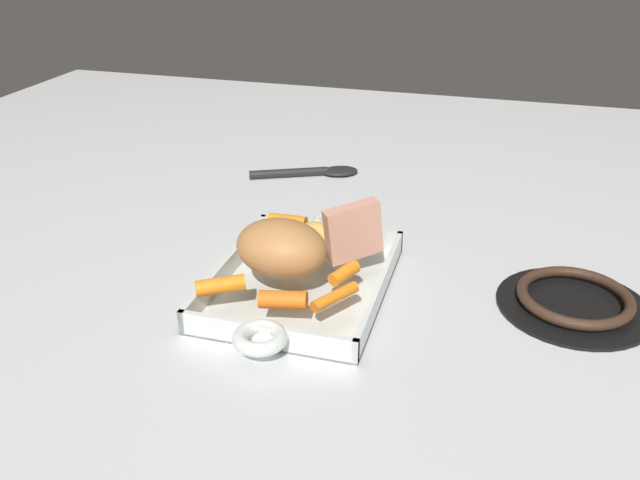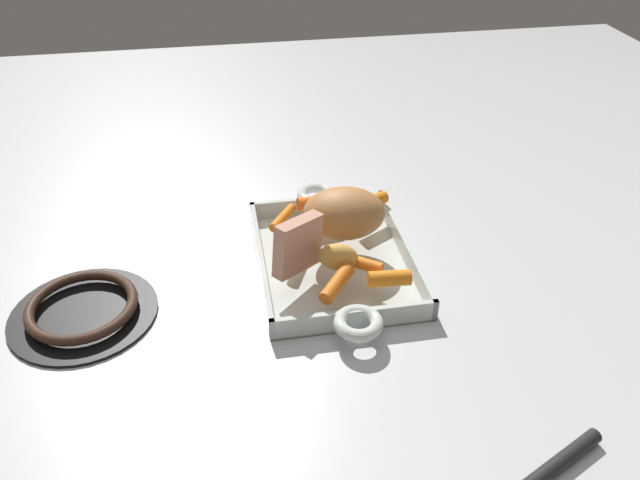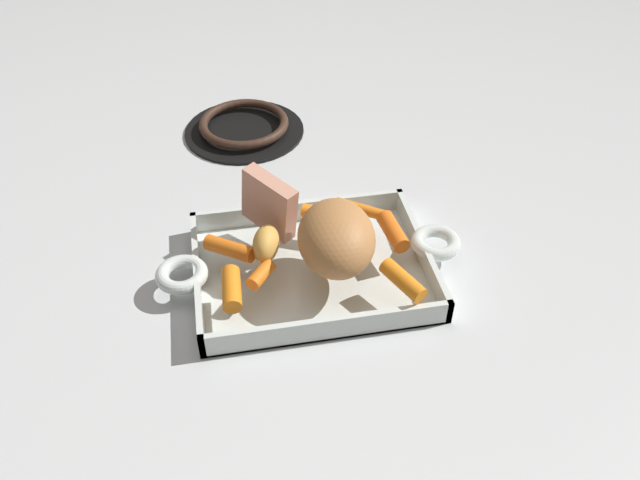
# 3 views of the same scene
# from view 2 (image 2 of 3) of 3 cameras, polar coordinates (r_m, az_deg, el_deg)

# --- Properties ---
(ground_plane) EXTENTS (2.27, 2.27, 0.00)m
(ground_plane) POSITION_cam_2_polar(r_m,az_deg,el_deg) (0.99, 1.26, -2.26)
(ground_plane) COLOR silver
(roasting_dish) EXTENTS (0.40, 0.23, 0.04)m
(roasting_dish) POSITION_cam_2_polar(r_m,az_deg,el_deg) (0.98, 1.26, -1.70)
(roasting_dish) COLOR silver
(roasting_dish) RESTS_ON ground_plane
(pork_roast) EXTENTS (0.11, 0.14, 0.08)m
(pork_roast) POSITION_cam_2_polar(r_m,az_deg,el_deg) (0.97, 2.18, 2.44)
(pork_roast) COLOR #B07440
(pork_roast) RESTS_ON roasting_dish
(roast_slice_outer) EXTENTS (0.07, 0.08, 0.09)m
(roast_slice_outer) POSITION_cam_2_polar(r_m,az_deg,el_deg) (0.90, -2.02, -0.47)
(roast_slice_outer) COLOR tan
(roast_slice_outer) RESTS_ON roasting_dish
(baby_carrot_long) EXTENTS (0.05, 0.04, 0.02)m
(baby_carrot_long) POSITION_cam_2_polar(r_m,az_deg,el_deg) (0.97, -2.80, 0.27)
(baby_carrot_long) COLOR orange
(baby_carrot_long) RESTS_ON roasting_dish
(baby_carrot_center_left) EXTENTS (0.07, 0.05, 0.02)m
(baby_carrot_center_left) POSITION_cam_2_polar(r_m,az_deg,el_deg) (1.02, -3.39, 2.04)
(baby_carrot_center_left) COLOR orange
(baby_carrot_center_left) RESTS_ON roasting_dish
(baby_carrot_northeast) EXTENTS (0.04, 0.04, 0.02)m
(baby_carrot_northeast) POSITION_cam_2_polar(r_m,az_deg,el_deg) (0.91, 4.43, -2.30)
(baby_carrot_northeast) COLOR orange
(baby_carrot_northeast) RESTS_ON roasting_dish
(baby_carrot_northwest) EXTENTS (0.03, 0.06, 0.03)m
(baby_carrot_northwest) POSITION_cam_2_polar(r_m,az_deg,el_deg) (0.89, 6.30, -3.48)
(baby_carrot_northwest) COLOR orange
(baby_carrot_northwest) RESTS_ON roasting_dish
(baby_carrot_center_right) EXTENTS (0.07, 0.06, 0.03)m
(baby_carrot_center_right) POSITION_cam_2_polar(r_m,az_deg,el_deg) (0.88, 1.55, -3.95)
(baby_carrot_center_right) COLOR orange
(baby_carrot_center_right) RESTS_ON roasting_dish
(baby_carrot_southwest) EXTENTS (0.05, 0.07, 0.03)m
(baby_carrot_southwest) POSITION_cam_2_polar(r_m,az_deg,el_deg) (1.06, 4.56, 3.48)
(baby_carrot_southwest) COLOR orange
(baby_carrot_southwest) RESTS_ON roasting_dish
(baby_carrot_short) EXTENTS (0.03, 0.06, 0.03)m
(baby_carrot_short) POSITION_cam_2_polar(r_m,az_deg,el_deg) (1.05, -0.40, 3.42)
(baby_carrot_short) COLOR orange
(baby_carrot_short) RESTS_ON roasting_dish
(potato_whole) EXTENTS (0.05, 0.07, 0.04)m
(potato_whole) POSITION_cam_2_polar(r_m,az_deg,el_deg) (0.91, 1.64, -1.55)
(potato_whole) COLOR gold
(potato_whole) RESTS_ON roasting_dish
(stove_burner_rear) EXTENTS (0.21, 0.21, 0.02)m
(stove_burner_rear) POSITION_cam_2_polar(r_m,az_deg,el_deg) (0.95, -20.71, -5.91)
(stove_burner_rear) COLOR black
(stove_burner_rear) RESTS_ON ground_plane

